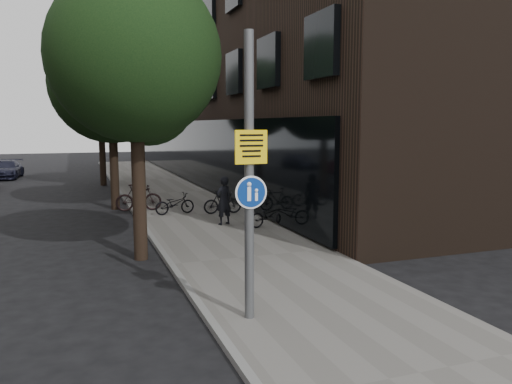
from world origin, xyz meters
name	(u,v)px	position (x,y,z in m)	size (l,w,h in m)	color
ground	(301,303)	(0.00, 0.00, 0.00)	(120.00, 120.00, 0.00)	black
sidewalk	(198,216)	(0.25, 10.00, 0.06)	(4.50, 60.00, 0.12)	slate
curb_edge	(139,219)	(-2.00, 10.00, 0.07)	(0.15, 60.00, 0.13)	slate
building_right_dark_brick	(277,40)	(8.50, 22.00, 9.00)	(12.00, 40.00, 18.00)	black
street_tree_near	(137,64)	(-2.53, 4.64, 5.11)	(4.40, 4.40, 7.50)	black
street_tree_mid	(113,87)	(-2.53, 13.14, 5.11)	(5.00, 5.00, 7.80)	black
street_tree_far	(101,98)	(-2.53, 22.14, 5.11)	(5.00, 5.00, 7.80)	black
signpost	(249,178)	(-1.32, -0.61, 2.65)	(0.58, 0.17, 5.02)	#595B5E
pedestrian	(224,201)	(0.63, 7.68, 0.96)	(0.61, 0.40, 1.68)	black
parked_bike_facade_near	(269,215)	(2.00, 6.81, 0.52)	(0.53, 1.53, 0.80)	black
parked_bike_facade_far	(223,202)	(1.20, 9.76, 0.57)	(0.42, 1.49, 0.90)	black
parked_bike_curb_near	(175,204)	(-0.58, 10.31, 0.53)	(0.55, 1.57, 0.82)	black
parked_bike_curb_far	(139,198)	(-1.80, 11.51, 0.66)	(0.51, 1.81, 1.09)	black
parked_car_far	(7,169)	(-8.48, 28.34, 0.61)	(1.70, 4.17, 1.21)	black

